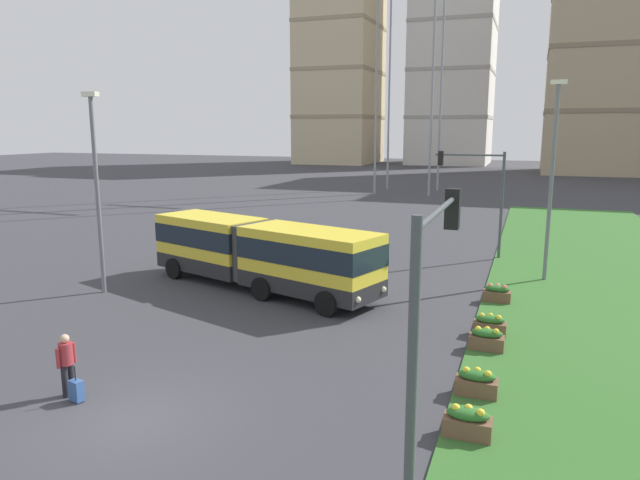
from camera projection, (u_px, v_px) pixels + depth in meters
ground_plane at (131, 421)px, 14.21m from camera, size 260.00×260.00×0.00m
grass_median at (627, 343)px, 19.29m from camera, size 10.00×70.00×0.08m
articulated_bus at (261, 253)px, 25.65m from camera, size 11.95×6.07×3.00m
pedestrian_crossing at (66, 361)px, 15.37m from camera, size 0.36×0.57×1.74m
rolling_suitcase at (77, 390)px, 15.16m from camera, size 0.40×0.31×0.97m
flower_planter_0 at (468, 422)px, 13.32m from camera, size 1.10×0.56×0.74m
flower_planter_1 at (477, 382)px, 15.40m from camera, size 1.10×0.56×0.74m
flower_planter_2 at (487, 339)px, 18.60m from camera, size 1.10×0.56×0.74m
flower_planter_3 at (490, 325)px, 19.94m from camera, size 1.10×0.56×0.74m
flower_planter_4 at (497, 293)px, 23.77m from camera, size 1.10×0.56×0.74m
traffic_light_far_right at (479, 185)px, 31.64m from camera, size 3.76×0.28×5.88m
traffic_light_near_right at (429, 314)px, 9.41m from camera, size 0.28×4.15×5.92m
streetlight_left at (97, 185)px, 24.58m from camera, size 0.70×0.28×8.59m
streetlight_median at (552, 174)px, 26.37m from camera, size 0.70×0.28×9.22m
apartment_tower_west at (340, 50)px, 119.63m from camera, size 15.11×18.53×46.19m
apartment_tower_westcentre at (454, 27)px, 115.44m from camera, size 16.00×17.46×54.32m
apartment_tower_centre at (620, 52)px, 90.22m from camera, size 21.08×16.70×37.88m
transmission_pylon at (412, 11)px, 62.18m from camera, size 9.00×6.24×36.21m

